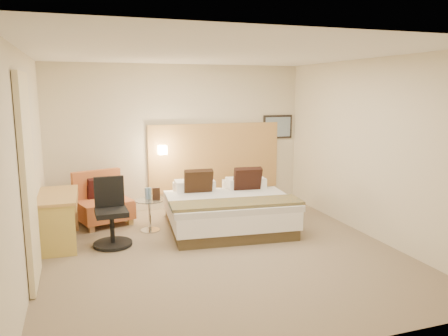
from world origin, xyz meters
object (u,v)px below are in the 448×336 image
object	(u,v)px
desk_chair	(111,218)
desk	(59,205)
lounge_chair	(102,203)
bed	(227,209)
side_table	(150,214)

from	to	relation	value
desk_chair	desk	bearing A→B (deg)	157.54
lounge_chair	bed	bearing A→B (deg)	-24.46
lounge_chair	side_table	size ratio (longest dim) A/B	1.86
bed	desk_chair	bearing A→B (deg)	-171.88
desk	lounge_chair	bearing A→B (deg)	53.00
lounge_chair	side_table	distance (m)	0.97
bed	lounge_chair	xyz separation A→B (m)	(-1.92, 0.87, 0.04)
bed	desk	size ratio (longest dim) A/B	1.73
lounge_chair	side_table	bearing A→B (deg)	-44.18
side_table	desk_chair	distance (m)	0.79
lounge_chair	desk	world-z (taller)	lounge_chair
side_table	desk	size ratio (longest dim) A/B	0.45
bed	side_table	world-z (taller)	bed
desk	desk_chair	xyz separation A→B (m)	(0.70, -0.29, -0.18)
side_table	desk	distance (m)	1.38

